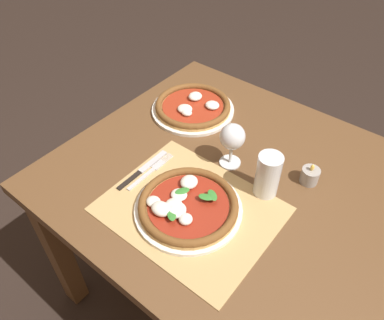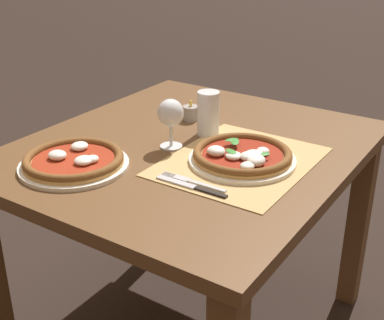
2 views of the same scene
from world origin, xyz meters
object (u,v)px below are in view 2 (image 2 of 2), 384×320
at_px(fork, 193,182).
at_px(wine_glass, 171,115).
at_px(pizza_far, 74,161).
at_px(pint_glass, 209,114).
at_px(pizza_near, 242,156).
at_px(knife, 191,187).
at_px(votive_candle, 191,113).

bearing_deg(fork, wine_glass, 48.33).
xyz_separation_m(pizza_far, pint_glass, (0.42, -0.19, 0.05)).
bearing_deg(pizza_near, wine_glass, 93.77).
distance_m(pizza_far, pint_glass, 0.47).
bearing_deg(knife, wine_glass, 46.07).
xyz_separation_m(fork, votive_candle, (0.41, 0.28, 0.02)).
height_order(knife, votive_candle, votive_candle).
bearing_deg(pizza_far, pizza_near, -53.49).
relative_size(wine_glass, knife, 0.72).
relative_size(pizza_far, votive_candle, 4.34).
xyz_separation_m(pizza_far, knife, (0.07, -0.35, -0.01)).
xyz_separation_m(pizza_near, fork, (-0.19, 0.05, -0.02)).
bearing_deg(fork, pizza_far, 106.29).
bearing_deg(pint_glass, pizza_near, -124.58).
bearing_deg(pint_glass, pizza_far, 156.10).
height_order(pizza_near, knife, pizza_near).
height_order(fork, votive_candle, votive_candle).
distance_m(pizza_near, votive_candle, 0.39).
height_order(pizza_far, fork, pizza_far).
height_order(pizza_far, votive_candle, votive_candle).
xyz_separation_m(wine_glass, fork, (-0.17, -0.19, -0.10)).
bearing_deg(pizza_far, wine_glass, -28.35).
relative_size(pint_glass, fork, 0.72).
relative_size(pizza_far, wine_glass, 2.02).
bearing_deg(pizza_far, votive_candle, -6.95).
xyz_separation_m(knife, votive_candle, (0.43, 0.29, 0.02)).
bearing_deg(wine_glass, knife, -133.93).
bearing_deg(votive_candle, pizza_far, 173.05).
bearing_deg(votive_candle, pizza_near, -124.20).
height_order(wine_glass, votive_candle, wine_glass).
xyz_separation_m(wine_glass, votive_candle, (0.24, 0.08, -0.08)).
relative_size(wine_glass, votive_candle, 2.15).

